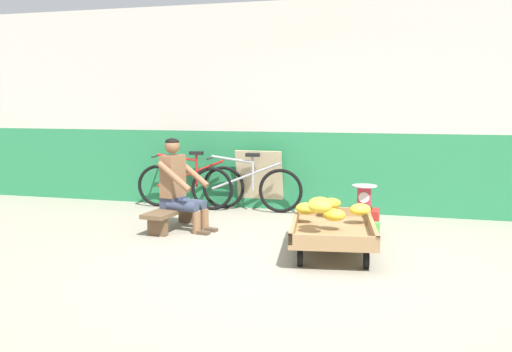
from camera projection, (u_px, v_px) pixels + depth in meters
The scene contains 12 objects.
ground_plane at pixel (282, 269), 5.25m from camera, with size 80.00×80.00×0.00m, color gray.
back_wall at pixel (330, 107), 7.98m from camera, with size 16.00×0.30×3.02m.
banana_cart at pixel (333, 231), 5.79m from camera, with size 1.04×1.55×0.36m.
banana_pile at pixel (329, 208), 5.87m from camera, with size 0.86×1.10×0.25m.
low_bench at pixel (174, 213), 6.93m from camera, with size 0.40×1.12×0.27m.
vendor_seated at pixel (179, 185), 6.84m from camera, with size 0.72×0.56×1.14m.
plastic_crate at pixel (364, 221), 6.68m from camera, with size 0.36×0.28×0.30m.
weighing_scale at pixel (364, 197), 6.64m from camera, with size 0.30×0.30×0.29m.
bicycle_near_left at pixel (190, 184), 8.33m from camera, with size 1.66×0.48×0.86m.
bicycle_far_left at pixel (246, 188), 8.03m from camera, with size 1.66×0.48×0.86m.
sign_board at pixel (260, 180), 8.19m from camera, with size 0.70×0.22×0.88m.
shopping_bag at pixel (371, 233), 6.21m from camera, with size 0.18×0.12×0.24m, color green.
Camera 1 is at (1.13, -4.97, 1.57)m, focal length 38.80 mm.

